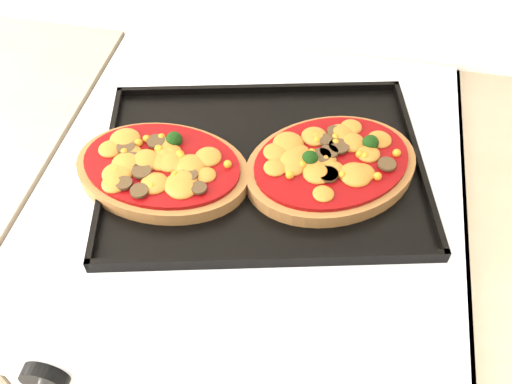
% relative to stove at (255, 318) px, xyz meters
% --- Properties ---
extents(stove, '(0.60, 0.60, 0.91)m').
position_rel_stove_xyz_m(stove, '(0.00, 0.00, 0.00)').
color(stove, white).
rests_on(stove, floor).
extents(knob_left, '(0.06, 0.02, 0.06)m').
position_rel_stove_xyz_m(knob_left, '(-0.19, -0.33, 0.40)').
color(knob_left, black).
rests_on(knob_left, control_panel).
extents(baking_tray, '(0.51, 0.43, 0.02)m').
position_rel_stove_xyz_m(baking_tray, '(0.01, -0.00, 0.47)').
color(baking_tray, black).
rests_on(baking_tray, stove).
extents(pizza_left, '(0.25, 0.18, 0.04)m').
position_rel_stove_xyz_m(pizza_left, '(-0.12, -0.05, 0.48)').
color(pizza_left, '#916032').
rests_on(pizza_left, baking_tray).
extents(pizza_right, '(0.30, 0.28, 0.04)m').
position_rel_stove_xyz_m(pizza_right, '(0.11, 0.00, 0.48)').
color(pizza_right, '#916032').
rests_on(pizza_right, baking_tray).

